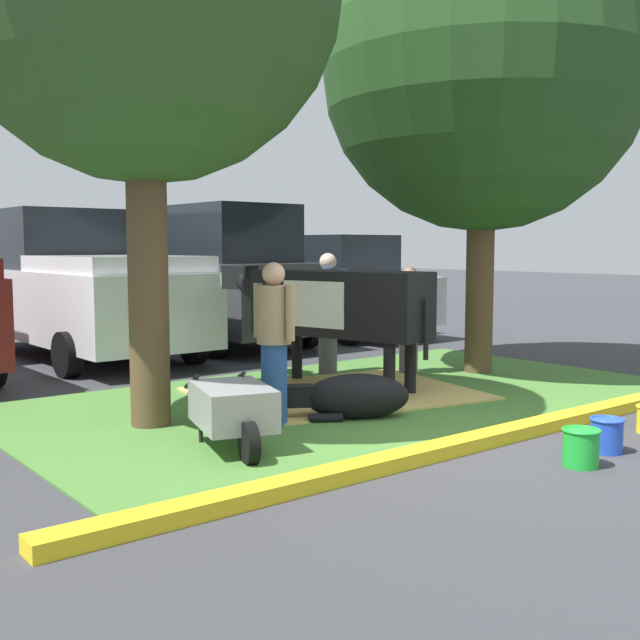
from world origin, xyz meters
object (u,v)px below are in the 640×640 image
(person_visitor_far, at_px, (274,339))
(suv_dark_grey, at_px, (214,275))
(bucket_green, at_px, (581,447))
(pickup_truck_black, at_px, (82,288))
(bucket_blue, at_px, (607,434))
(person_handler, at_px, (409,318))
(wheelbarrow, at_px, (233,408))
(sedan_silver, at_px, (335,287))
(shade_tree_right, at_px, (484,70))
(cow_holstein, at_px, (333,304))
(person_visitor_near, at_px, (328,310))
(calf_lying, at_px, (354,397))

(person_visitor_far, xyz_separation_m, suv_dark_grey, (2.85, 5.94, 0.39))
(bucket_green, height_order, pickup_truck_black, pickup_truck_black)
(bucket_green, relative_size, bucket_blue, 1.04)
(person_handler, relative_size, pickup_truck_black, 0.28)
(wheelbarrow, relative_size, pickup_truck_black, 0.30)
(person_handler, height_order, sedan_silver, sedan_silver)
(wheelbarrow, bearing_deg, person_visitor_far, 32.81)
(shade_tree_right, xyz_separation_m, wheelbarrow, (-4.96, -1.37, -3.83))
(pickup_truck_black, bearing_deg, bucket_blue, -81.23)
(wheelbarrow, relative_size, suv_dark_grey, 0.35)
(bucket_green, distance_m, pickup_truck_black, 8.80)
(cow_holstein, bearing_deg, bucket_green, -97.83)
(cow_holstein, distance_m, bucket_blue, 3.84)
(person_handler, distance_m, sedan_silver, 5.03)
(pickup_truck_black, relative_size, sedan_silver, 1.23)
(pickup_truck_black, bearing_deg, sedan_silver, -2.31)
(person_visitor_far, distance_m, bucket_blue, 3.20)
(person_visitor_far, relative_size, sedan_silver, 0.37)
(wheelbarrow, bearing_deg, pickup_truck_black, 79.59)
(shade_tree_right, distance_m, person_handler, 3.57)
(shade_tree_right, bearing_deg, bucket_green, -130.05)
(person_handler, distance_m, pickup_truck_black, 5.47)
(cow_holstein, distance_m, person_handler, 1.60)
(shade_tree_right, height_order, cow_holstein, shade_tree_right)
(bucket_green, height_order, bucket_blue, bucket_green)
(shade_tree_right, relative_size, person_visitor_near, 3.79)
(wheelbarrow, bearing_deg, sedan_silver, 44.63)
(pickup_truck_black, bearing_deg, bucket_green, -84.98)
(person_handler, bearing_deg, pickup_truck_black, 121.43)
(calf_lying, xyz_separation_m, pickup_truck_black, (-0.44, 6.25, 0.88))
(shade_tree_right, distance_m, person_visitor_near, 3.94)
(person_handler, bearing_deg, bucket_blue, -111.07)
(wheelbarrow, height_order, pickup_truck_black, pickup_truck_black)
(calf_lying, distance_m, person_visitor_far, 1.08)
(bucket_green, relative_size, pickup_truck_black, 0.06)
(bucket_blue, bearing_deg, person_visitor_near, 82.26)
(calf_lying, relative_size, sedan_silver, 0.29)
(wheelbarrow, height_order, bucket_blue, wheelbarrow)
(pickup_truck_black, bearing_deg, shade_tree_right, -53.83)
(person_visitor_far, distance_m, sedan_silver, 8.05)
(bucket_green, height_order, sedan_silver, sedan_silver)
(cow_holstein, bearing_deg, shade_tree_right, -6.25)
(calf_lying, xyz_separation_m, bucket_green, (0.32, -2.46, -0.07))
(shade_tree_right, height_order, wheelbarrow, shade_tree_right)
(calf_lying, relative_size, suv_dark_grey, 0.27)
(cow_holstein, height_order, sedan_silver, sedan_silver)
(cow_holstein, height_order, pickup_truck_black, pickup_truck_black)
(shade_tree_right, xyz_separation_m, bucket_blue, (-2.43, -3.46, -4.06))
(cow_holstein, bearing_deg, pickup_truck_black, 104.85)
(pickup_truck_black, height_order, suv_dark_grey, suv_dark_grey)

